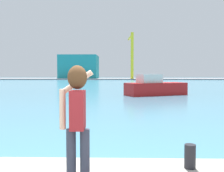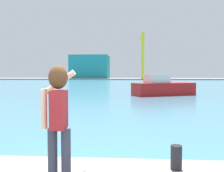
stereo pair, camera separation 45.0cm
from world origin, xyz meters
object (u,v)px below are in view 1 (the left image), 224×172
Objects in this scene: port_crane at (132,50)px; person_photographer at (77,112)px; warehouse_left at (79,67)px; boat_moored at (155,87)px; harbor_bollard at (190,156)px.

person_photographer is at bearing -93.46° from port_crane.
port_crane is at bearing -19.92° from warehouse_left.
warehouse_left is at bearing 80.21° from boat_moored.
warehouse_left is (-15.68, 91.09, 3.86)m from harbor_bollard.
boat_moored is at bearing 83.59° from harbor_bollard.
boat_moored is at bearing -75.61° from warehouse_left.
port_crane is (0.96, 63.35, 9.28)m from boat_moored.
port_crane is at bearing 87.75° from harbor_bollard.
boat_moored is at bearing -90.87° from port_crane.
harbor_bollard is (1.83, 0.70, -0.86)m from person_photographer.
port_crane reaches higher than warehouse_left.
person_photographer is at bearing -81.42° from warehouse_left.
person_photographer is at bearing -125.14° from boat_moored.
boat_moored is 72.61m from warehouse_left.
port_crane is (5.13, 84.91, 8.48)m from person_photographer.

